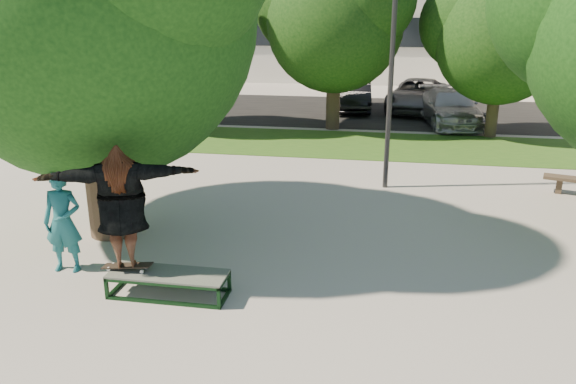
% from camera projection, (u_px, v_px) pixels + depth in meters
% --- Properties ---
extents(ground, '(120.00, 120.00, 0.00)m').
position_uv_depth(ground, '(321.00, 272.00, 9.34)').
color(ground, gray).
rests_on(ground, ground).
extents(grass_strip, '(30.00, 4.00, 0.02)m').
position_uv_depth(grass_strip, '(386.00, 146.00, 18.07)').
color(grass_strip, '#254F16').
rests_on(grass_strip, ground).
extents(asphalt_strip, '(40.00, 8.00, 0.01)m').
position_uv_depth(asphalt_strip, '(364.00, 111.00, 24.33)').
color(asphalt_strip, black).
rests_on(asphalt_strip, ground).
extents(bg_tree_left, '(5.28, 4.51, 5.77)m').
position_uv_depth(bg_tree_left, '(174.00, 23.00, 19.65)').
color(bg_tree_left, '#38281E').
rests_on(bg_tree_left, ground).
extents(bg_tree_mid, '(5.76, 4.92, 6.24)m').
position_uv_depth(bg_tree_mid, '(333.00, 15.00, 19.60)').
color(bg_tree_mid, '#38281E').
rests_on(bg_tree_mid, ground).
extents(bg_tree_right, '(5.04, 4.31, 5.43)m').
position_uv_depth(bg_tree_right, '(499.00, 32.00, 18.37)').
color(bg_tree_right, '#38281E').
rests_on(bg_tree_right, ground).
extents(lamppost, '(0.25, 0.15, 6.11)m').
position_uv_depth(lamppost, '(392.00, 56.00, 12.89)').
color(lamppost, '#2D2D30').
rests_on(lamppost, ground).
extents(grind_box, '(1.80, 0.60, 0.38)m').
position_uv_depth(grind_box, '(169.00, 284.00, 8.52)').
color(grind_box, black).
rests_on(grind_box, ground).
extents(skater_rig, '(2.39, 1.37, 1.96)m').
position_uv_depth(skater_rig, '(121.00, 207.00, 8.26)').
color(skater_rig, white).
rests_on(skater_rig, grind_box).
extents(bystander, '(0.67, 0.48, 1.73)m').
position_uv_depth(bystander, '(63.00, 222.00, 9.16)').
color(bystander, '#1B626A').
rests_on(bystander, ground).
extents(car_silver_a, '(2.17, 4.00, 1.29)m').
position_uv_depth(car_silver_a, '(159.00, 95.00, 24.62)').
color(car_silver_a, '#B7B7BC').
rests_on(car_silver_a, asphalt_strip).
extents(car_dark, '(1.71, 4.19, 1.35)m').
position_uv_depth(car_dark, '(354.00, 95.00, 24.45)').
color(car_dark, black).
rests_on(car_dark, asphalt_strip).
extents(car_grey, '(3.07, 5.21, 1.36)m').
position_uv_depth(car_grey, '(418.00, 95.00, 24.22)').
color(car_grey, '#58575C').
rests_on(car_grey, asphalt_strip).
extents(car_silver_b, '(2.50, 4.75, 1.31)m').
position_uv_depth(car_silver_b, '(450.00, 108.00, 21.24)').
color(car_silver_b, '#AEAEB3').
rests_on(car_silver_b, asphalt_strip).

